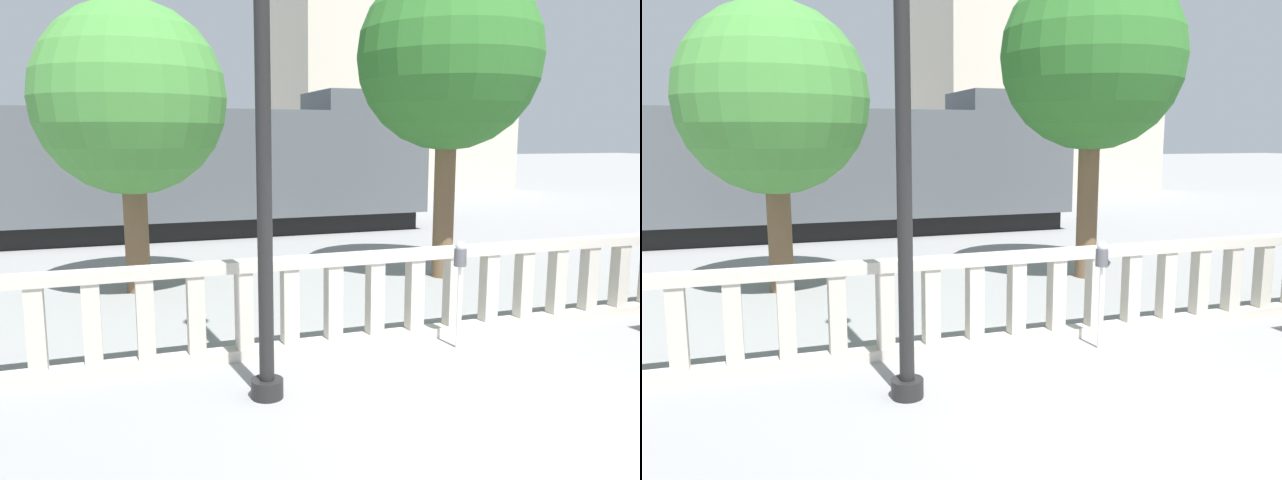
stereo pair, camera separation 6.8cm
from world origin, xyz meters
TOP-DOWN VIEW (x-y plane):
  - ground_plane at (0.00, 0.00)m, footprint 160.00×160.00m
  - balustrade at (-0.00, 2.60)m, footprint 15.75×0.24m
  - lamppost at (-2.10, 1.36)m, footprint 0.37×0.37m
  - parking_meter at (0.66, 2.08)m, footprint 0.16×0.16m
  - train_near at (-4.89, 13.03)m, footprint 20.99×3.10m
  - building_block at (11.06, 26.96)m, footprint 11.40×8.58m
  - tree_left at (-3.12, 6.62)m, footprint 3.30×3.30m
  - tree_right at (2.64, 5.88)m, footprint 3.48×3.48m

SIDE VIEW (x-z plane):
  - ground_plane at x=0.00m, z-range 0.00..0.00m
  - balustrade at x=0.00m, z-range 0.00..1.25m
  - parking_meter at x=0.66m, z-range 0.42..1.84m
  - train_near at x=-4.89m, z-range -0.20..3.86m
  - tree_left at x=-3.12m, z-range 0.85..5.88m
  - lamppost at x=-2.10m, z-range 0.29..6.51m
  - tree_right at x=2.64m, z-range 1.21..7.17m
  - building_block at x=11.06m, z-range 0.00..11.82m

